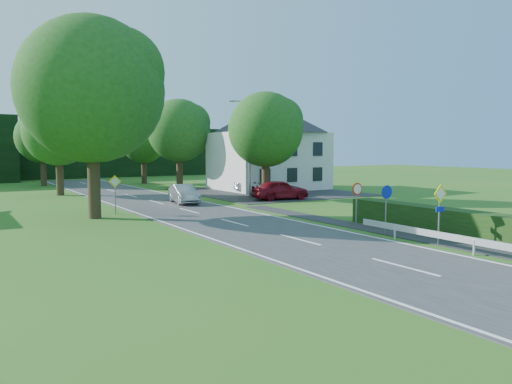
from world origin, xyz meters
TOP-DOWN VIEW (x-y plane):
  - road at (0.00, 20.00)m, footprint 7.00×80.00m
  - parking_pad at (12.00, 33.00)m, footprint 14.00×16.00m
  - line_edge_left at (-3.25, 20.00)m, footprint 0.12×80.00m
  - line_edge_right at (3.25, 20.00)m, footprint 0.12×80.00m
  - line_centre at (0.00, 20.00)m, footprint 0.12×80.00m
  - tree_main at (-6.00, 24.00)m, footprint 9.40×9.40m
  - tree_left_far at (-5.00, 40.00)m, footprint 7.00×7.00m
  - tree_right_far at (7.00, 42.00)m, footprint 7.40×7.40m
  - tree_left_back at (-4.50, 52.00)m, footprint 6.60×6.60m
  - tree_right_back at (6.00, 50.00)m, footprint 6.20×6.20m
  - tree_right_mid at (8.50, 28.00)m, footprint 7.00×7.00m
  - treeline_right at (8.00, 66.00)m, footprint 30.00×5.00m
  - house_white at (14.00, 36.00)m, footprint 10.60×8.40m
  - streetlight at (8.06, 30.00)m, footprint 2.03×0.18m
  - sign_priority_right at (4.30, 7.98)m, footprint 0.78×0.09m
  - sign_roundabout at (4.30, 10.98)m, footprint 0.64×0.08m
  - sign_speed_limit at (4.30, 12.97)m, footprint 0.64×0.11m
  - sign_priority_left at (-4.50, 24.98)m, footprint 0.78×0.09m
  - moving_car at (1.50, 28.28)m, footprint 2.11×4.37m
  - motorcycle at (1.80, 30.61)m, footprint 0.87×1.87m
  - parked_car_red at (9.01, 26.69)m, footprint 4.75×2.44m
  - parked_car_silver_a at (10.84, 33.31)m, footprint 4.20×2.16m
  - parked_car_grey at (10.74, 29.29)m, footprint 4.41×1.86m
  - parasol at (11.84, 35.00)m, footprint 2.45×2.48m

SIDE VIEW (x-z plane):
  - road at x=0.00m, z-range 0.00..0.04m
  - parking_pad at x=12.00m, z-range 0.00..0.04m
  - line_edge_left at x=-3.25m, z-range 0.04..0.05m
  - line_edge_right at x=3.25m, z-range 0.04..0.05m
  - line_centre at x=0.00m, z-range 0.04..0.05m
  - motorcycle at x=1.80m, z-range 0.04..0.98m
  - parked_car_grey at x=10.74m, z-range 0.04..1.31m
  - parked_car_silver_a at x=10.84m, z-range 0.04..1.36m
  - moving_car at x=1.50m, z-range 0.04..1.42m
  - parked_car_red at x=9.01m, z-range 0.04..1.59m
  - parasol at x=11.84m, z-range 0.04..1.83m
  - sign_roundabout at x=4.30m, z-range 0.49..2.86m
  - sign_priority_left at x=-4.50m, z-range 0.50..2.94m
  - sign_speed_limit at x=4.30m, z-range 0.58..2.95m
  - sign_priority_right at x=4.30m, z-range 0.50..3.09m
  - treeline_right at x=8.00m, z-range 0.00..7.00m
  - tree_right_back at x=6.00m, z-range 0.00..7.56m
  - tree_left_back at x=-4.50m, z-range 0.00..8.07m
  - tree_left_far at x=-5.00m, z-range 0.00..8.58m
  - tree_right_mid at x=8.50m, z-range 0.00..8.58m
  - house_white at x=14.00m, z-range 0.11..8.71m
  - streetlight at x=8.06m, z-range 0.46..8.46m
  - tree_right_far at x=7.00m, z-range 0.00..9.09m
  - tree_main at x=-6.00m, z-range 0.00..11.64m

